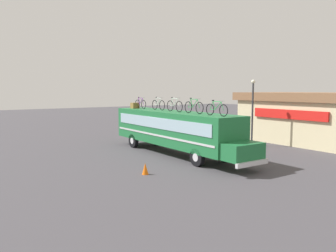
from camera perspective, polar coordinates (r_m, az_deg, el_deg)
The scene contains 11 objects.
ground_plane at distance 22.83m, azimuth 0.76°, elevation -4.69°, with size 120.00×120.00×0.00m, color #423F44.
bus at distance 22.37m, azimuth 1.12°, elevation -0.46°, with size 12.88×2.45×2.87m.
luggage_bag_1 at distance 26.36m, azimuth -5.67°, elevation 3.50°, with size 0.50×0.56×0.44m, color olive.
rooftop_bicycle_1 at distance 25.98m, azimuth -4.73°, elevation 3.80°, with size 1.65×0.44×0.89m.
rooftop_bicycle_2 at distance 24.15m, azimuth -1.67°, elevation 3.68°, with size 1.67×0.44×0.93m.
rooftop_bicycle_3 at distance 22.28m, azimuth 1.12°, elevation 3.50°, with size 1.76×0.44×0.97m.
rooftop_bicycle_4 at distance 20.62m, azimuth 4.41°, elevation 3.26°, with size 1.82×0.44×0.96m.
rooftop_bicycle_5 at distance 18.79m, azimuth 8.28°, elevation 2.84°, with size 1.76×0.44×0.88m.
roadside_building at distance 29.66m, azimuth 23.39°, elevation 1.39°, with size 11.53×6.64×4.08m.
traffic_cone at distance 17.26m, azimuth -3.90°, elevation -7.28°, with size 0.33×0.33×0.59m, color orange.
street_lamp at distance 26.49m, azimuth 14.22°, elevation 3.12°, with size 0.30×0.30×5.07m.
Camera 1 is at (18.33, -12.91, 4.31)m, focal length 35.76 mm.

